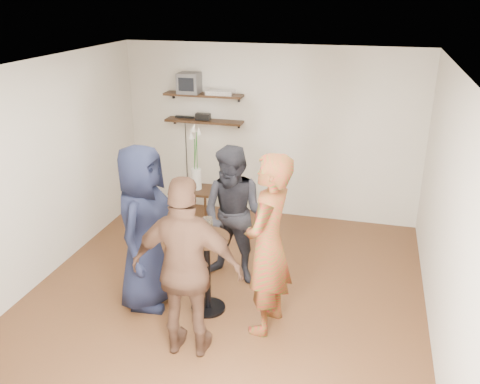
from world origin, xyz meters
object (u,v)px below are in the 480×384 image
dvd_deck (220,92)px  drinks_table (207,263)px  person_brown (187,269)px  person_navy (144,228)px  person_plaid (268,245)px  person_dark (234,216)px  crt_monitor (190,83)px  side_table (197,195)px  radio (203,117)px

dvd_deck → drinks_table: size_ratio=0.44×
drinks_table → person_brown: size_ratio=0.50×
drinks_table → person_navy: (-0.70, -0.03, 0.35)m
person_plaid → person_navy: person_plaid is taller
dvd_deck → person_plaid: size_ratio=0.21×
person_dark → crt_monitor: bearing=131.5°
drinks_table → person_navy: person_navy is taller
person_plaid → dvd_deck: bearing=-143.9°
side_table → person_plaid: size_ratio=0.30×
crt_monitor → radio: bearing=0.0°
dvd_deck → side_table: bearing=-110.5°
dvd_deck → person_dark: dvd_deck is taller
person_plaid → crt_monitor: bearing=-136.3°
drinks_table → person_plaid: bearing=-10.7°
drinks_table → dvd_deck: bearing=103.5°
crt_monitor → person_dark: size_ratio=0.19×
side_table → person_dark: 1.72m
radio → person_dark: bearing=-62.2°
person_dark → radio: bearing=127.2°
side_table → radio: bearing=97.0°
person_dark → person_brown: bearing=-83.5°
radio → drinks_table: size_ratio=0.24×
drinks_table → person_dark: (0.11, 0.69, 0.26)m
side_table → person_dark: bearing=-55.2°
radio → person_plaid: person_plaid is taller
side_table → person_plaid: (1.53, -2.20, 0.48)m
person_dark → drinks_table: bearing=-90.0°
person_navy → person_brown: person_navy is taller
side_table → crt_monitor: bearing=115.2°
radio → person_navy: size_ratio=0.12×
radio → side_table: radio is taller
person_dark → dvd_deck: bearing=120.3°
drinks_table → person_plaid: size_ratio=0.47×
dvd_deck → radio: 0.47m
person_dark → person_navy: size_ratio=0.91×
drinks_table → person_brown: bearing=-86.3°
drinks_table → person_plaid: person_plaid is taller
side_table → person_navy: bearing=-86.1°
crt_monitor → person_navy: (0.41, -2.67, -1.09)m
drinks_table → person_dark: bearing=80.6°
side_table → person_plaid: 2.72m
crt_monitor → radio: crt_monitor is taller
crt_monitor → person_plaid: crt_monitor is taller
crt_monitor → side_table: crt_monitor is taller
side_table → person_navy: person_navy is taller
crt_monitor → person_dark: (1.23, -1.95, -1.18)m
person_plaid → person_dark: bearing=-134.4°
radio → person_brown: person_brown is taller
person_dark → person_navy: bearing=-129.0°
dvd_deck → person_navy: bearing=-91.4°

